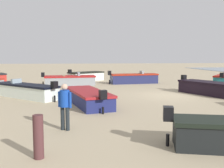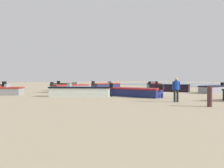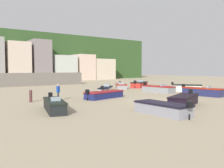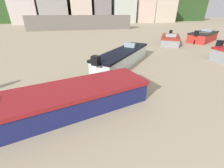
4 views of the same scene
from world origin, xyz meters
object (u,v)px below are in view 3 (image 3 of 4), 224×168
at_px(boat_black_9, 184,100).
at_px(boat_red_5, 139,85).
at_px(boat_grey_4, 121,86).
at_px(boat_white_1, 187,88).
at_px(boat_grey_7, 158,89).
at_px(boat_white_2, 106,90).
at_px(beach_walker_foreground, 58,91).
at_px(boat_navy_6, 104,95).
at_px(boat_grey_3, 162,109).
at_px(mooring_post_near_water, 31,96).
at_px(boat_navy_0, 202,92).
at_px(boat_black_8, 54,105).

bearing_deg(boat_black_9, boat_red_5, -55.69).
bearing_deg(boat_grey_4, boat_red_5, -141.27).
bearing_deg(boat_red_5, boat_white_1, -28.89).
bearing_deg(boat_grey_7, boat_black_9, 48.42).
relative_size(boat_white_2, beach_walker_foreground, 2.82).
bearing_deg(boat_navy_6, boat_grey_3, -25.97).
height_order(boat_white_1, boat_navy_6, boat_white_1).
xyz_separation_m(boat_red_5, boat_black_9, (-11.09, -17.31, -0.04)).
bearing_deg(boat_grey_3, boat_grey_7, 43.86).
xyz_separation_m(boat_navy_6, mooring_post_near_water, (-7.18, 1.48, 0.17)).
bearing_deg(boat_grey_7, beach_walker_foreground, -3.23).
bearing_deg(boat_grey_4, boat_white_2, 71.62).
xyz_separation_m(boat_grey_3, boat_red_5, (15.62, 19.01, 0.08)).
bearing_deg(boat_grey_3, boat_red_5, 50.82).
relative_size(boat_white_2, boat_grey_4, 1.07).
height_order(boat_navy_0, boat_black_8, boat_navy_0).
distance_m(boat_grey_3, mooring_post_near_water, 12.44).
xyz_separation_m(boat_grey_4, boat_red_5, (4.18, 0.35, 0.10)).
bearing_deg(boat_grey_7, mooring_post_near_water, -5.21).
bearing_deg(boat_white_1, boat_grey_3, -3.06).
relative_size(boat_white_2, mooring_post_near_water, 4.13).
height_order(boat_grey_4, boat_grey_7, boat_grey_7).
xyz_separation_m(boat_grey_3, boat_grey_7, (11.70, 11.15, 0.03)).
distance_m(boat_white_2, beach_walker_foreground, 8.09).
bearing_deg(boat_grey_4, beach_walker_foreground, 63.07).
bearing_deg(beach_walker_foreground, boat_red_5, -35.32).
bearing_deg(boat_white_1, boat_white_2, -55.04).
bearing_deg(boat_red_5, boat_navy_6, -85.92).
bearing_deg(beach_walker_foreground, boat_white_2, -38.95).
distance_m(boat_white_2, boat_black_8, 13.01).
height_order(boat_red_5, boat_black_9, boat_red_5).
relative_size(boat_white_2, boat_grey_3, 1.07).
xyz_separation_m(boat_white_1, boat_red_5, (-0.18, 9.40, 0.00)).
xyz_separation_m(boat_white_1, boat_grey_4, (-4.36, 9.05, -0.09)).
bearing_deg(boat_navy_0, boat_black_9, 17.00).
height_order(boat_navy_0, boat_grey_4, boat_navy_0).
xyz_separation_m(boat_navy_6, boat_black_8, (-7.37, -4.28, 0.04)).
relative_size(boat_white_1, boat_red_5, 0.84).
xyz_separation_m(boat_white_2, boat_navy_6, (-2.84, -3.78, -0.05)).
relative_size(boat_grey_3, boat_grey_4, 1.00).
relative_size(boat_red_5, mooring_post_near_water, 4.28).
height_order(boat_navy_0, boat_red_5, boat_red_5).
height_order(boat_red_5, mooring_post_near_water, boat_red_5).
bearing_deg(boat_black_8, boat_navy_0, -165.52).
distance_m(boat_black_8, mooring_post_near_water, 5.76).
distance_m(boat_black_8, beach_walker_foreground, 5.89).
relative_size(boat_black_8, beach_walker_foreground, 2.94).
bearing_deg(mooring_post_near_water, boat_red_5, 20.28).
height_order(boat_black_9, beach_walker_foreground, beach_walker_foreground).
distance_m(boat_navy_0, boat_red_5, 14.18).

